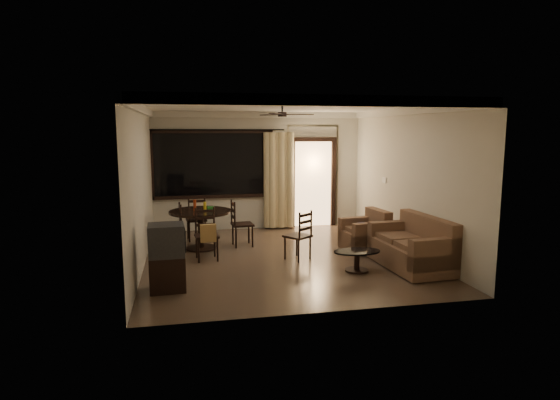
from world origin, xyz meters
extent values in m
plane|color=#7F6651|center=(0.00, 0.00, 0.00)|extent=(5.50, 5.50, 0.00)
plane|color=beige|center=(0.00, 2.75, 1.40)|extent=(5.00, 0.00, 5.00)
plane|color=beige|center=(0.00, -2.75, 1.40)|extent=(5.00, 0.00, 5.00)
plane|color=beige|center=(-2.50, 0.00, 1.40)|extent=(0.00, 5.50, 5.50)
plane|color=beige|center=(2.50, 0.00, 1.40)|extent=(0.00, 5.50, 5.50)
plane|color=white|center=(0.00, 0.00, 2.80)|extent=(5.50, 5.50, 0.00)
cube|color=black|center=(-1.10, 2.72, 1.57)|extent=(2.70, 0.04, 1.45)
cylinder|color=black|center=(-1.00, 2.63, 2.38)|extent=(3.20, 0.03, 0.03)
cube|color=#FFC684|center=(1.35, 2.71, 1.05)|extent=(0.91, 0.03, 2.08)
cube|color=white|center=(2.48, 1.05, 1.30)|extent=(0.02, 0.18, 0.12)
cylinder|color=black|center=(0.00, 0.00, 2.74)|extent=(0.03, 0.03, 0.12)
cylinder|color=black|center=(0.00, 0.00, 2.65)|extent=(0.16, 0.16, 0.08)
cylinder|color=black|center=(-1.47, 0.95, 0.76)|extent=(1.25, 1.25, 0.04)
cylinder|color=black|center=(-1.47, 0.95, 0.38)|extent=(0.12, 0.12, 0.73)
cylinder|color=black|center=(-1.47, 0.95, 0.02)|extent=(0.62, 0.62, 0.03)
cylinder|color=#962A0D|center=(-1.57, 1.00, 0.89)|extent=(0.06, 0.06, 0.22)
cylinder|color=gold|center=(-1.38, 0.91, 0.87)|extent=(0.06, 0.06, 0.18)
cube|color=#257E26|center=(-1.25, 1.10, 0.80)|extent=(0.14, 0.10, 0.05)
cube|color=black|center=(-2.05, 0.88, 0.45)|extent=(0.45, 0.45, 0.04)
cube|color=black|center=(-0.62, 1.03, 0.45)|extent=(0.45, 0.45, 0.04)
cube|color=black|center=(-1.39, 0.11, 0.45)|extent=(0.45, 0.45, 0.04)
cube|color=tan|center=(-1.37, -0.12, 0.55)|extent=(0.29, 0.10, 0.32)
cube|color=black|center=(-1.54, 1.75, 0.45)|extent=(0.45, 0.45, 0.04)
cube|color=black|center=(-2.05, -1.44, 0.26)|extent=(0.54, 0.49, 0.53)
cube|color=black|center=(-2.05, -1.44, 0.76)|extent=(0.54, 0.49, 0.47)
cube|color=black|center=(-1.79, -1.43, 0.76)|extent=(0.04, 0.38, 0.32)
cube|color=#4B2A22|center=(2.04, -1.12, 0.22)|extent=(0.96, 1.68, 0.41)
cube|color=#4B2A22|center=(2.37, -1.10, 0.56)|extent=(0.30, 1.64, 0.66)
cube|color=#4B2A22|center=(2.08, -1.84, 0.43)|extent=(0.88, 0.23, 0.51)
cube|color=#4B2A22|center=(1.99, -0.40, 0.43)|extent=(0.88, 0.23, 0.51)
cube|color=#4B2A22|center=(1.98, -1.12, 0.46)|extent=(0.69, 1.46, 0.12)
cube|color=#4B2A22|center=(1.69, 0.15, 0.20)|extent=(0.86, 0.86, 0.37)
cube|color=#4B2A22|center=(1.99, 0.18, 0.51)|extent=(0.26, 0.80, 0.60)
cube|color=#4B2A22|center=(1.72, -0.16, 0.39)|extent=(0.80, 0.25, 0.46)
cube|color=#4B2A22|center=(1.66, 0.46, 0.39)|extent=(0.80, 0.25, 0.46)
cube|color=#4B2A22|center=(1.65, 0.15, 0.42)|extent=(0.61, 0.66, 0.11)
ellipsoid|color=navy|center=(1.65, 0.15, 0.52)|extent=(0.33, 0.28, 0.10)
ellipsoid|color=black|center=(1.06, -1.11, 0.34)|extent=(0.81, 0.48, 0.03)
cylinder|color=black|center=(1.06, -1.11, 0.17)|extent=(0.09, 0.09, 0.32)
cylinder|color=black|center=(1.06, -1.11, 0.01)|extent=(0.39, 0.39, 0.03)
cube|color=black|center=(0.25, -0.18, 0.44)|extent=(0.57, 0.57, 0.04)
camera|label=1|loc=(-1.76, -8.36, 2.36)|focal=30.00mm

